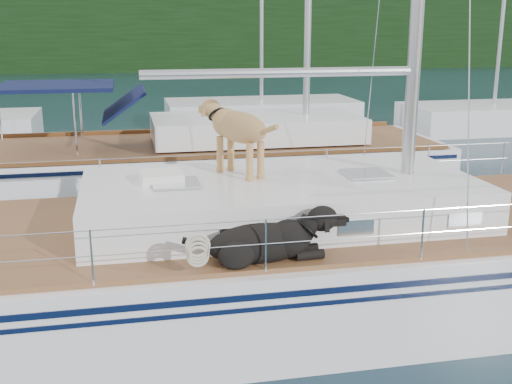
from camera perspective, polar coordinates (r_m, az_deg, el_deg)
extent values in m
plane|color=black|center=(8.99, -2.91, -10.40)|extent=(120.00, 120.00, 0.00)
cube|color=black|center=(53.06, -10.75, 13.72)|extent=(90.00, 3.00, 6.00)
cube|color=#595147|center=(54.35, -10.66, 11.21)|extent=(92.00, 1.00, 1.20)
cube|color=white|center=(8.79, -2.95, -7.45)|extent=(12.00, 3.80, 1.40)
cube|color=brown|center=(8.54, -3.02, -2.91)|extent=(11.52, 3.50, 0.06)
cube|color=white|center=(8.60, 2.23, -0.65)|extent=(5.20, 2.50, 0.55)
cylinder|color=silver|center=(8.31, 2.35, 10.55)|extent=(3.60, 0.12, 0.12)
cylinder|color=silver|center=(6.72, -0.79, -2.59)|extent=(10.56, 0.01, 0.01)
cylinder|color=silver|center=(10.07, -4.59, 3.28)|extent=(10.56, 0.01, 0.01)
cube|color=#1A27A8|center=(9.80, -12.11, -0.55)|extent=(0.77, 0.71, 0.05)
cube|color=white|center=(8.45, -8.42, 1.32)|extent=(0.58, 0.49, 0.14)
torus|color=beige|center=(6.61, -5.22, -4.77)|extent=(0.33, 0.11, 0.33)
cube|color=white|center=(15.02, -4.47, 1.81)|extent=(11.00, 3.50, 1.30)
cube|color=brown|center=(14.89, -4.52, 4.24)|extent=(10.56, 3.29, 0.06)
cube|color=white|center=(15.02, 0.02, 5.74)|extent=(4.80, 2.30, 0.55)
cube|color=#0F133F|center=(14.65, -17.30, 8.98)|extent=(2.40, 2.30, 0.08)
cube|color=white|center=(24.84, 0.48, 6.92)|extent=(7.20, 3.00, 1.10)
cube|color=white|center=(25.08, 20.30, 6.08)|extent=(6.40, 3.00, 1.10)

